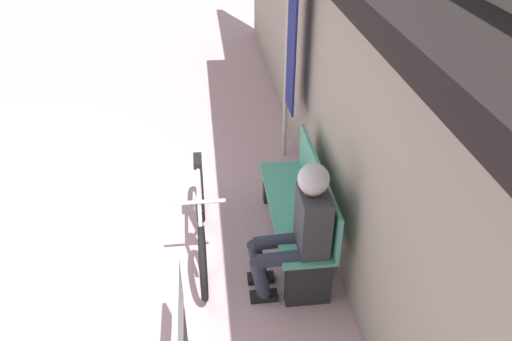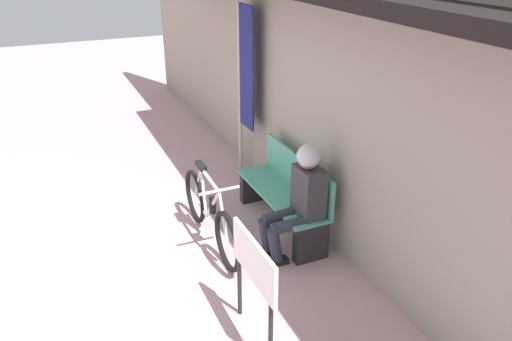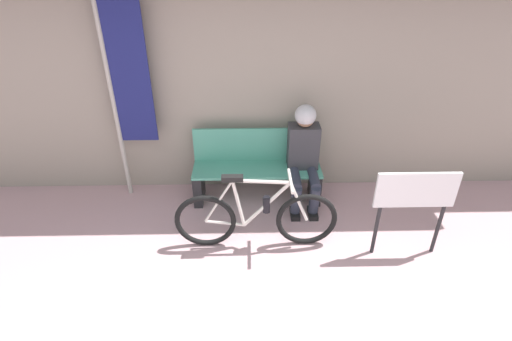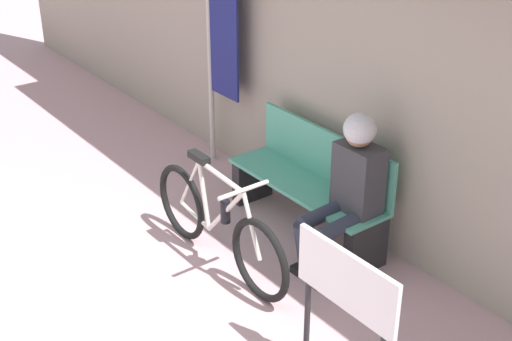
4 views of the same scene
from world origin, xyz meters
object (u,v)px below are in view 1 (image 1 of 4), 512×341
(signboard, at_px, (179,333))
(park_bench_near, at_px, (300,211))
(bicycle, at_px, (201,220))
(person_seated, at_px, (301,223))
(banner_pole, at_px, (290,47))

(signboard, bearing_deg, park_bench_near, 144.92)
(park_bench_near, distance_m, signboard, 1.75)
(bicycle, bearing_deg, person_seated, 54.06)
(banner_pole, xyz_separation_m, signboard, (2.79, -1.11, -0.69))
(signboard, bearing_deg, banner_pole, 158.31)
(park_bench_near, height_order, banner_pole, banner_pole)
(park_bench_near, xyz_separation_m, signboard, (1.41, -0.99, 0.29))
(bicycle, bearing_deg, banner_pole, 144.35)
(bicycle, relative_size, signboard, 1.75)
(signboard, bearing_deg, bicycle, 174.39)
(person_seated, height_order, banner_pole, banner_pole)
(park_bench_near, relative_size, signboard, 1.59)
(park_bench_near, relative_size, banner_pole, 0.66)
(park_bench_near, height_order, person_seated, person_seated)
(person_seated, height_order, signboard, person_seated)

